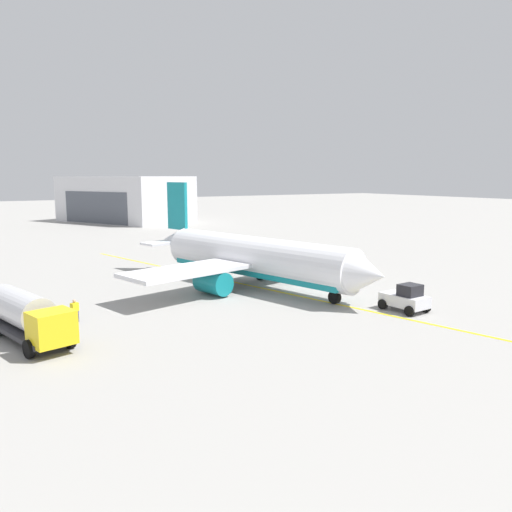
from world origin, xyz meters
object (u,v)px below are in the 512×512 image
(refueling_worker, at_px, (75,311))
(fuel_tanker, at_px, (27,315))
(airplane, at_px, (253,258))
(safety_cone_nose, at_px, (403,289))
(pushback_tug, at_px, (406,298))

(refueling_worker, bearing_deg, fuel_tanker, -50.92)
(airplane, distance_m, fuel_tanker, 22.03)
(airplane, height_order, safety_cone_nose, airplane)
(safety_cone_nose, bearing_deg, refueling_worker, -101.59)
(refueling_worker, bearing_deg, safety_cone_nose, 78.41)
(pushback_tug, bearing_deg, refueling_worker, -114.09)
(pushback_tug, distance_m, refueling_worker, 25.11)
(airplane, relative_size, refueling_worker, 17.00)
(pushback_tug, bearing_deg, fuel_tanker, -105.60)
(fuel_tanker, height_order, pushback_tug, fuel_tanker)
(airplane, xyz_separation_m, safety_cone_nose, (9.58, 10.25, -2.40))
(airplane, distance_m, pushback_tug, 15.28)
(airplane, bearing_deg, fuel_tanker, -72.09)
(fuel_tanker, relative_size, pushback_tug, 2.63)
(airplane, distance_m, refueling_worker, 17.95)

